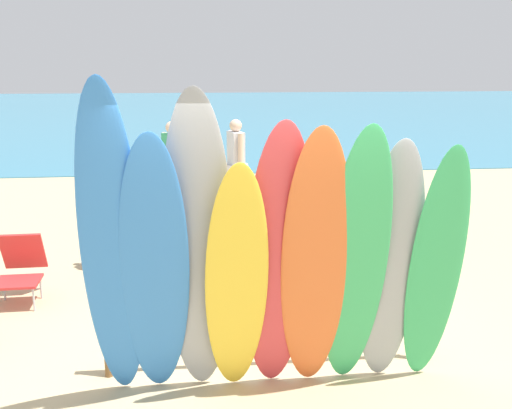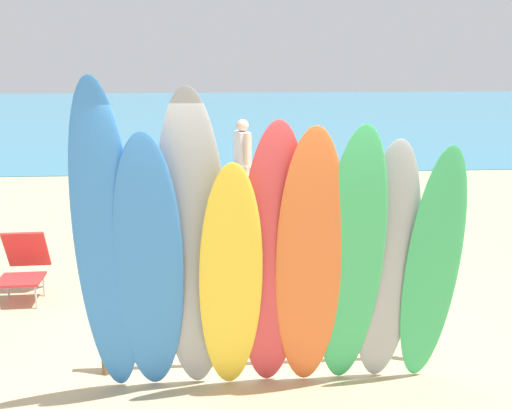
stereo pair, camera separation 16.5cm
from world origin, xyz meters
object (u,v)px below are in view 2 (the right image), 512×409
Objects in this scene: surfboard_grey_7 at (387,267)px; beachgoer_by_water at (128,203)px; beach_chair_striped at (24,264)px; surfboard_red_4 at (273,262)px; surfboard_green_6 at (351,264)px; surfboard_blue_1 at (149,271)px; surfboard_grey_2 at (192,250)px; surfboard_yellow_3 at (231,283)px; surfboard_green_8 at (432,270)px; surfboard_blue_0 at (107,250)px; beachgoer_strolling at (180,159)px; surfboard_orange_5 at (310,265)px; beachgoer_midbeach at (243,158)px; surfboard_rack at (267,314)px.

surfboard_grey_7 reaches higher than beachgoer_by_water.
surfboard_grey_7 is at bearing -33.70° from beach_chair_striped.
surfboard_red_4 reaches higher than surfboard_green_6.
surfboard_blue_1 is at bearing 179.09° from surfboard_red_4.
surfboard_red_4 is 0.97m from surfboard_grey_7.
beach_chair_striped is at bearing 148.77° from surfboard_grey_7.
surfboard_green_6 is at bearing 0.15° from surfboard_grey_2.
surfboard_yellow_3 is 1.69m from surfboard_green_8.
surfboard_blue_0 is 1.02m from surfboard_yellow_3.
surfboard_blue_0 is 3.36m from beachgoer_by_water.
beachgoer_strolling reaches higher than beach_chair_striped.
beach_chair_striped is (-1.69, -4.24, -0.56)m from beachgoer_strolling.
beachgoer_strolling is (-2.41, 6.61, -0.11)m from surfboard_green_8.
surfboard_blue_0 is at bearing 179.69° from surfboard_red_4.
beach_chair_striped is at bearing 122.60° from surfboard_blue_1.
beachgoer_strolling is at bearing 86.99° from surfboard_blue_0.
surfboard_orange_5 reaches higher than surfboard_blue_1.
surfboard_green_8 is 7.04m from beachgoer_strolling.
beachgoer_midbeach is 1.01× the size of beachgoer_strolling.
beachgoer_midbeach reaches higher than beach_chair_striped.
surfboard_orange_5 is 6.66m from beachgoer_midbeach.
surfboard_rack is at bearing 51.99° from surfboard_yellow_3.
surfboard_grey_2 is at bearing -179.27° from surfboard_orange_5.
surfboard_blue_1 is 0.99× the size of surfboard_green_6.
beach_chair_striped is at bearing 135.08° from surfboard_red_4.
surfboard_green_6 is at bearing -37.11° from beach_chair_striped.
surfboard_grey_7 is (1.62, 0.04, -0.20)m from surfboard_grey_2.
beachgoer_strolling is (0.54, 3.37, 0.04)m from beachgoer_by_water.
surfboard_yellow_3 is (-0.34, -0.49, 0.51)m from surfboard_rack.
surfboard_yellow_3 is 0.88× the size of surfboard_green_6.
surfboard_grey_2 is 1.54× the size of beachgoer_midbeach.
surfboard_green_6 reaches higher than surfboard_grey_7.
beachgoer_midbeach is (0.48, 6.66, -0.04)m from surfboard_yellow_3.
surfboard_rack is 3.25m from beachgoer_by_water.
surfboard_rack is 1.28× the size of surfboard_green_6.
surfboard_red_4 is 3.71m from beach_chair_striped.
surfboard_red_4 is (0.35, 0.05, 0.15)m from surfboard_yellow_3.
surfboard_green_8 is (2.66, 0.08, -0.27)m from surfboard_blue_0.
surfboard_grey_2 is at bearing -145.72° from surfboard_rack.
surfboard_green_6 reaches higher than beachgoer_strolling.
surfboard_blue_0 is 1.62m from surfboard_orange_5.
surfboard_blue_0 is at bearing 179.33° from surfboard_green_8.
surfboard_green_8 is at bearing 2.71° from surfboard_green_6.
beachgoer_midbeach is (-0.51, 6.66, -0.18)m from surfboard_green_6.
surfboard_rack is at bearing -36.66° from beach_chair_striped.
surfboard_orange_5 is 1.07× the size of surfboard_grey_7.
surfboard_grey_7 is (1.96, 0.09, -0.05)m from surfboard_blue_1.
surfboard_blue_1 is (-1.00, -0.50, 0.63)m from surfboard_rack.
surfboard_grey_2 is 1.19× the size of surfboard_grey_7.
surfboard_blue_0 is at bearing -177.44° from surfboard_blue_1.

